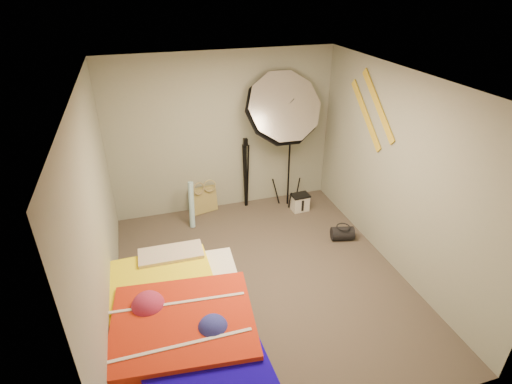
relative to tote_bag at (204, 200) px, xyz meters
name	(u,v)px	position (x,y,z in m)	size (l,w,h in m)	color
floor	(262,280)	(0.39, -1.90, -0.21)	(4.00, 4.00, 0.00)	#52473F
ceiling	(264,82)	(0.39, -1.90, 2.29)	(4.00, 4.00, 0.00)	silver
wall_back	(223,134)	(0.39, 0.10, 1.04)	(3.50, 3.50, 0.00)	gray
wall_front	(351,326)	(0.39, -3.90, 1.04)	(3.50, 3.50, 0.00)	gray
wall_left	(98,219)	(-1.36, -1.90, 1.04)	(4.00, 4.00, 0.00)	gray
wall_right	(398,174)	(2.14, -1.90, 1.04)	(4.00, 4.00, 0.00)	gray
tote_bag	(204,200)	(0.00, 0.00, 0.00)	(0.41, 0.12, 0.41)	tan
wrapping_roll	(192,205)	(-0.24, -0.37, 0.15)	(0.08, 0.08, 0.72)	#53A9C0
camera_case	(300,203)	(1.51, -0.43, -0.08)	(0.26, 0.19, 0.26)	silver
duffel_bag	(342,233)	(1.78, -1.38, -0.11)	(0.20, 0.20, 0.32)	black
wall_stripe_upper	(378,105)	(2.12, -1.30, 1.74)	(0.02, 1.10, 0.10)	gold
wall_stripe_lower	(366,115)	(2.12, -1.05, 1.54)	(0.02, 1.10, 0.10)	gold
bed	(179,330)	(-0.74, -2.69, 0.10)	(1.57, 2.31, 0.61)	#493A21
photo_umbrella	(282,110)	(1.19, -0.31, 1.48)	(1.39, 1.06, 2.36)	black
camera_tripod	(246,168)	(0.71, -0.03, 0.48)	(0.07, 0.07, 1.19)	black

